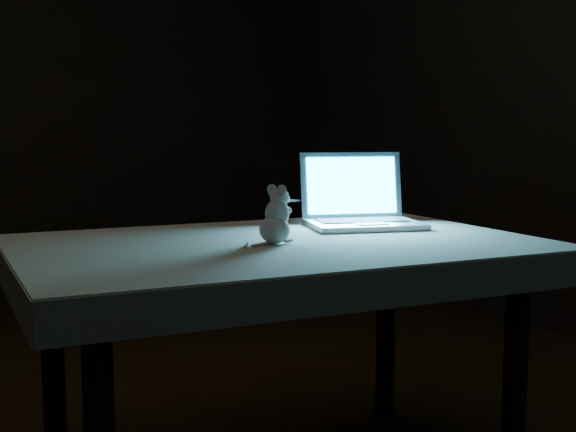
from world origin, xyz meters
TOP-DOWN VIEW (x-y plane):
  - table at (0.19, -0.24)m, footprint 1.43×1.06m
  - tablecloth at (0.23, -0.23)m, footprint 1.55×1.20m
  - laptop at (0.57, -0.17)m, footprint 0.43×0.40m
  - plush_mouse at (0.15, -0.28)m, footprint 0.15×0.15m

SIDE VIEW (x-z plane):
  - table at x=0.19m, z-range 0.00..0.69m
  - tablecloth at x=0.23m, z-range 0.61..0.70m
  - plush_mouse at x=0.15m, z-range 0.70..0.85m
  - laptop at x=0.57m, z-range 0.70..0.93m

